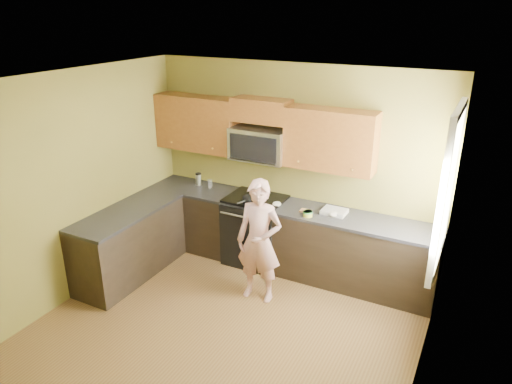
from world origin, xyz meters
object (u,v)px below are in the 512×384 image
Objects in this scene: stove at (256,230)px; frying_pan at (252,200)px; woman at (259,241)px; travel_mug at (199,185)px; microwave at (260,160)px; butter_tub at (308,216)px.

stove is 0.49m from frying_pan.
travel_mug is at bearing 143.33° from woman.
woman is at bearing -63.51° from microwave.
travel_mug reaches higher than butter_tub.
woman reaches higher than stove.
stove is 7.96× the size of butter_tub.
butter_tub is 0.66× the size of travel_mug.
butter_tub is at bearing -12.34° from stove.
frying_pan is 0.82m from butter_tub.
butter_tub is at bearing -9.49° from travel_mug.
frying_pan is 2.31× the size of travel_mug.
microwave is at bearing 90.00° from stove.
travel_mug is (-0.99, -0.00, -0.53)m from microwave.
frying_pan is at bearing -13.34° from travel_mug.
microwave is 1.83× the size of frying_pan.
stove is at bearing 115.27° from woman.
butter_tub is at bearing 53.25° from woman.
woman is 1.70m from travel_mug.
frying_pan is at bearing -91.03° from stove.
microwave is at bearing 159.61° from butter_tub.
woman is 8.44× the size of travel_mug.
stove is at bearing -90.00° from microwave.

